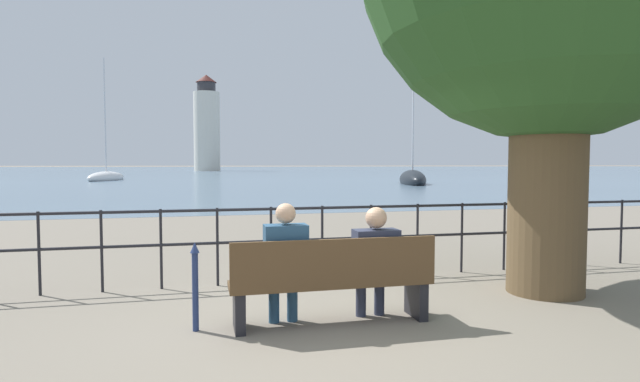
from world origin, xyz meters
name	(u,v)px	position (x,y,z in m)	size (l,w,h in m)	color
ground_plane	(331,323)	(0.00, 0.00, 0.00)	(1000.00, 1000.00, 0.00)	gray
harbor_water	(205,169)	(0.00, 161.14, 0.00)	(600.00, 300.00, 0.01)	slate
park_bench	(333,282)	(0.00, -0.07, 0.44)	(2.08, 0.45, 0.90)	brown
seated_person_left	(285,259)	(-0.47, 0.01, 0.68)	(0.43, 0.35, 1.25)	navy
seated_person_right	(375,257)	(0.47, 0.01, 0.66)	(0.46, 0.35, 1.19)	#2D3347
promenade_railing	(297,232)	(0.00, 1.88, 0.69)	(13.77, 0.04, 1.05)	black
closed_umbrella	(195,282)	(-1.35, 0.07, 0.49)	(0.09, 0.09, 0.88)	navy
sailboat_0	(412,179)	(15.64, 33.22, 0.37)	(4.34, 8.30, 11.43)	black
sailboat_1	(546,185)	(19.91, 22.42, 0.29)	(5.16, 8.33, 12.05)	maroon
sailboat_2	(106,177)	(-10.43, 48.06, 0.34)	(3.54, 7.26, 12.42)	white
harbor_lighthouse	(207,126)	(0.15, 115.56, 10.44)	(6.06, 6.06, 22.46)	silver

